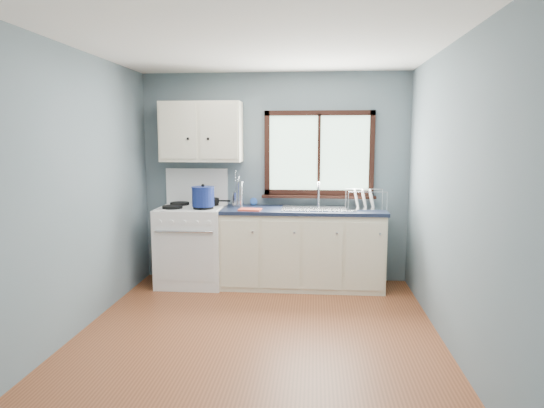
# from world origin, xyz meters

# --- Properties ---
(floor) EXTENTS (3.20, 3.60, 0.02)m
(floor) POSITION_xyz_m (0.00, 0.00, -0.01)
(floor) COLOR brown
(floor) RESTS_ON ground
(ceiling) EXTENTS (3.20, 3.60, 0.02)m
(ceiling) POSITION_xyz_m (0.00, 0.00, 2.51)
(ceiling) COLOR white
(ceiling) RESTS_ON wall_back
(wall_back) EXTENTS (3.20, 0.02, 2.50)m
(wall_back) POSITION_xyz_m (0.00, 1.81, 1.25)
(wall_back) COLOR slate
(wall_back) RESTS_ON ground
(wall_front) EXTENTS (3.20, 0.02, 2.50)m
(wall_front) POSITION_xyz_m (0.00, -1.81, 1.25)
(wall_front) COLOR slate
(wall_front) RESTS_ON ground
(wall_left) EXTENTS (0.02, 3.60, 2.50)m
(wall_left) POSITION_xyz_m (-1.61, 0.00, 1.25)
(wall_left) COLOR slate
(wall_left) RESTS_ON ground
(wall_right) EXTENTS (0.02, 3.60, 2.50)m
(wall_right) POSITION_xyz_m (1.61, 0.00, 1.25)
(wall_right) COLOR slate
(wall_right) RESTS_ON ground
(gas_range) EXTENTS (0.76, 0.69, 1.36)m
(gas_range) POSITION_xyz_m (-0.95, 1.47, 0.49)
(gas_range) COLOR white
(gas_range) RESTS_ON floor
(base_cabinets) EXTENTS (1.85, 0.60, 0.88)m
(base_cabinets) POSITION_xyz_m (0.36, 1.49, 0.41)
(base_cabinets) COLOR beige
(base_cabinets) RESTS_ON floor
(countertop) EXTENTS (1.89, 0.64, 0.04)m
(countertop) POSITION_xyz_m (0.36, 1.49, 0.90)
(countertop) COLOR black
(countertop) RESTS_ON base_cabinets
(sink) EXTENTS (0.84, 0.46, 0.44)m
(sink) POSITION_xyz_m (0.54, 1.49, 0.86)
(sink) COLOR silver
(sink) RESTS_ON countertop
(window) EXTENTS (1.36, 0.10, 1.03)m
(window) POSITION_xyz_m (0.54, 1.77, 1.48)
(window) COLOR #9EC6A8
(window) RESTS_ON wall_back
(upper_cabinets) EXTENTS (0.95, 0.35, 0.70)m
(upper_cabinets) POSITION_xyz_m (-0.85, 1.63, 1.80)
(upper_cabinets) COLOR beige
(upper_cabinets) RESTS_ON wall_back
(skillet) EXTENTS (0.41, 0.28, 0.05)m
(skillet) POSITION_xyz_m (-0.78, 1.60, 0.99)
(skillet) COLOR black
(skillet) RESTS_ON gas_range
(stockpot) EXTENTS (0.28, 0.28, 0.26)m
(stockpot) POSITION_xyz_m (-0.77, 1.30, 1.07)
(stockpot) COLOR navy
(stockpot) RESTS_ON gas_range
(utensil_crock) EXTENTS (0.17, 0.17, 0.43)m
(utensil_crock) POSITION_xyz_m (-0.42, 1.63, 1.01)
(utensil_crock) COLOR silver
(utensil_crock) RESTS_ON countertop
(thermos) EXTENTS (0.08, 0.08, 0.30)m
(thermos) POSITION_xyz_m (-0.39, 1.58, 1.07)
(thermos) COLOR silver
(thermos) RESTS_ON countertop
(soap_bottle) EXTENTS (0.10, 0.10, 0.23)m
(soap_bottle) POSITION_xyz_m (-0.24, 1.71, 1.04)
(soap_bottle) COLOR #2951A3
(soap_bottle) RESTS_ON countertop
(dish_towel) EXTENTS (0.26, 0.20, 0.02)m
(dish_towel) POSITION_xyz_m (-0.23, 1.30, 0.93)
(dish_towel) COLOR #CE402D
(dish_towel) RESTS_ON countertop
(dish_rack) EXTENTS (0.46, 0.35, 0.23)m
(dish_rack) POSITION_xyz_m (1.06, 1.52, 0.98)
(dish_rack) COLOR silver
(dish_rack) RESTS_ON countertop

